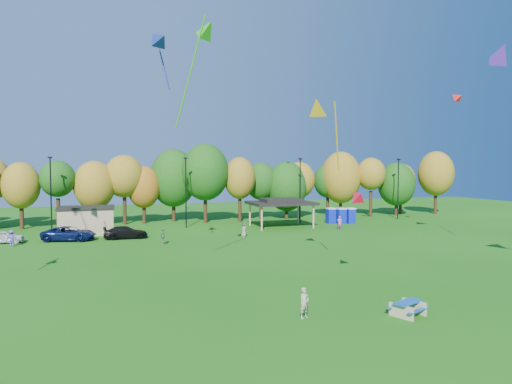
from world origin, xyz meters
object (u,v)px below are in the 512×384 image
object	(u,v)px
car_d	(126,232)
car_c	(69,234)
picnic_table	(408,307)
car_a	(3,237)
porta_potties	(341,216)
kite_flyer	(304,303)

from	to	relation	value
car_d	car_c	bearing A→B (deg)	85.33
picnic_table	car_c	distance (m)	37.28
picnic_table	car_a	bearing A→B (deg)	105.62
porta_potties	kite_flyer	bearing A→B (deg)	-120.96
car_a	car_d	distance (m)	12.15
kite_flyer	car_d	size ratio (longest dim) A/B	0.34
kite_flyer	porta_potties	bearing A→B (deg)	38.65
kite_flyer	car_a	bearing A→B (deg)	102.65
picnic_table	car_a	size ratio (longest dim) A/B	0.55
porta_potties	car_a	world-z (taller)	porta_potties
picnic_table	kite_flyer	distance (m)	5.56
kite_flyer	picnic_table	bearing A→B (deg)	-34.12
picnic_table	kite_flyer	bearing A→B (deg)	143.55
porta_potties	car_a	xyz separation A→B (m)	(-41.15, -4.14, -0.43)
kite_flyer	car_d	world-z (taller)	kite_flyer
picnic_table	car_a	world-z (taller)	car_a
porta_potties	kite_flyer	world-z (taller)	porta_potties
porta_potties	picnic_table	bearing A→B (deg)	-113.27
porta_potties	kite_flyer	distance (m)	40.88
picnic_table	car_d	distance (m)	34.29
porta_potties	car_d	size ratio (longest dim) A/B	0.80
kite_flyer	car_a	xyz separation A→B (m)	(-20.12, 30.92, -0.13)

